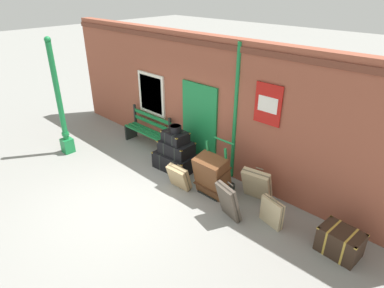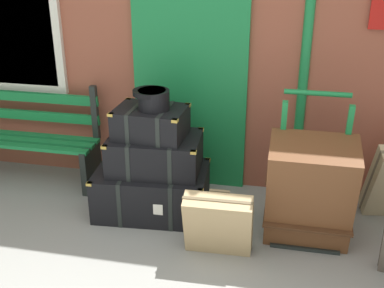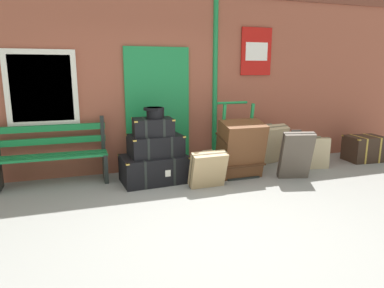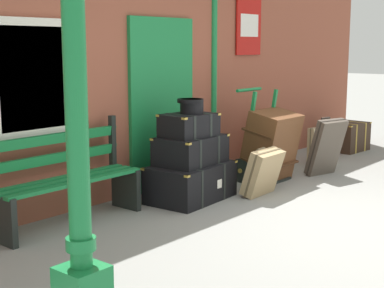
# 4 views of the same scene
# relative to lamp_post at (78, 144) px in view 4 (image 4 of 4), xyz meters

# --- Properties ---
(ground_plane) EXTENTS (60.00, 60.00, 0.00)m
(ground_plane) POSITION_rel_lamp_post_xyz_m (3.06, -0.35, -1.18)
(ground_plane) COLOR gray
(brick_facade) EXTENTS (10.40, 0.35, 3.20)m
(brick_facade) POSITION_rel_lamp_post_xyz_m (3.05, 2.25, 0.42)
(brick_facade) COLOR brown
(brick_facade) RESTS_ON ground
(lamp_post) EXTENTS (0.28, 0.28, 3.08)m
(lamp_post) POSITION_rel_lamp_post_xyz_m (0.00, 0.00, 0.00)
(lamp_post) COLOR #197A3D
(lamp_post) RESTS_ON ground
(platform_bench) EXTENTS (1.60, 0.43, 1.01)m
(platform_bench) POSITION_rel_lamp_post_xyz_m (1.29, 1.81, -0.73)
(platform_bench) COLOR #197A3D
(platform_bench) RESTS_ON ground
(steamer_trunk_base) EXTENTS (1.06, 0.72, 0.43)m
(steamer_trunk_base) POSITION_rel_lamp_post_xyz_m (2.77, 1.44, -0.97)
(steamer_trunk_base) COLOR black
(steamer_trunk_base) RESTS_ON ground
(steamer_trunk_middle) EXTENTS (0.84, 0.60, 0.33)m
(steamer_trunk_middle) POSITION_rel_lamp_post_xyz_m (2.80, 1.46, -0.60)
(steamer_trunk_middle) COLOR black
(steamer_trunk_middle) RESTS_ON steamer_trunk_base
(steamer_trunk_top) EXTENTS (0.63, 0.48, 0.27)m
(steamer_trunk_top) POSITION_rel_lamp_post_xyz_m (2.77, 1.47, -0.31)
(steamer_trunk_top) COLOR black
(steamer_trunk_top) RESTS_ON steamer_trunk_middle
(round_hatbox) EXTENTS (0.31, 0.28, 0.17)m
(round_hatbox) POSITION_rel_lamp_post_xyz_m (2.80, 1.45, -0.08)
(round_hatbox) COLOR black
(round_hatbox) RESTS_ON steamer_trunk_top
(porters_trolley) EXTENTS (0.71, 0.56, 1.21)m
(porters_trolley) POSITION_rel_lamp_post_xyz_m (4.16, 1.41, -0.90)
(porters_trolley) COLOR black
(porters_trolley) RESTS_ON ground
(large_brown_trunk) EXTENTS (0.70, 0.61, 0.95)m
(large_brown_trunk) POSITION_rel_lamp_post_xyz_m (4.16, 1.23, -0.70)
(large_brown_trunk) COLOR brown
(large_brown_trunk) RESTS_ON ground
(suitcase_brown) EXTENTS (0.66, 0.54, 0.76)m
(suitcase_brown) POSITION_rel_lamp_post_xyz_m (4.98, 1.74, -0.79)
(suitcase_brown) COLOR tan
(suitcase_brown) RESTS_ON ground
(suitcase_caramel) EXTENTS (0.51, 0.23, 0.59)m
(suitcase_caramel) POSITION_rel_lamp_post_xyz_m (5.64, 1.27, -0.90)
(suitcase_caramel) COLOR tan
(suitcase_caramel) RESTS_ON ground
(suitcase_umber) EXTENTS (0.56, 0.46, 0.80)m
(suitcase_umber) POSITION_rel_lamp_post_xyz_m (4.93, 0.83, -0.78)
(suitcase_umber) COLOR #51473D
(suitcase_umber) RESTS_ON ground
(suitcase_oxblood) EXTENTS (0.55, 0.34, 0.57)m
(suitcase_oxblood) POSITION_rel_lamp_post_xyz_m (3.47, 0.90, -0.89)
(suitcase_oxblood) COLOR tan
(suitcase_oxblood) RESTS_ON ground
(corner_trunk) EXTENTS (0.73, 0.54, 0.49)m
(corner_trunk) POSITION_rel_lamp_post_xyz_m (6.90, 1.42, -0.94)
(corner_trunk) COLOR #332319
(corner_trunk) RESTS_ON ground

